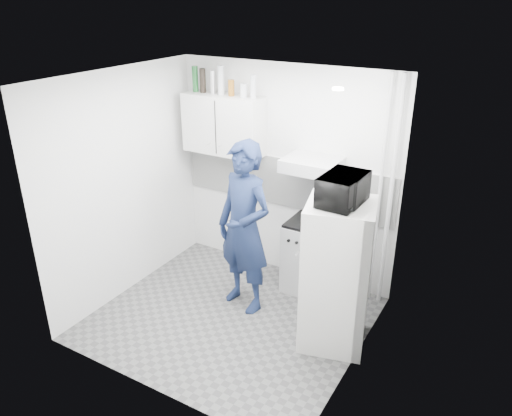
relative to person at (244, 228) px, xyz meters
The scene contains 24 objects.
floor 1.02m from the person, 87.70° to the right, with size 2.80×2.80×0.00m, color #595958.
ceiling 1.66m from the person, 87.70° to the right, with size 2.80×2.80×0.00m, color white.
wall_back 0.99m from the person, 89.20° to the left, with size 2.80×2.80×0.00m, color silver.
wall_left 1.46m from the person, 166.93° to the right, with size 2.60×2.60×0.00m, color silver.
wall_right 1.49m from the person, 12.84° to the right, with size 2.60×2.60×0.00m, color silver.
person is the anchor object (origin of this frame).
stove 1.00m from the person, 54.13° to the left, with size 0.53×0.53×0.85m, color #B8B8B8.
fridge 1.13m from the person, ahead, with size 0.63×0.63×1.53m, color silver.
stove_top 0.84m from the person, 54.13° to the left, with size 0.51×0.51×0.03m, color black.
saucepan 0.81m from the person, 54.68° to the left, with size 0.19×0.19×0.11m, color silver.
microwave 1.32m from the person, ahead, with size 0.34×0.51×0.28m, color black.
bottle_a 1.94m from the person, 146.37° to the left, with size 0.07×0.07×0.30m, color #144C1E.
bottle_b 1.87m from the person, 143.63° to the left, with size 0.07×0.07×0.28m, color black.
bottle_c 1.79m from the person, 139.47° to the left, with size 0.06×0.06×0.27m, color silver.
bottle_d 1.76m from the person, 135.34° to the left, with size 0.07×0.07×0.33m, color #B2B7BC.
canister_a 1.64m from the person, 129.54° to the left, with size 0.07×0.07×0.18m, color brown.
canister_b 1.58m from the person, 121.10° to the left, with size 0.08×0.08×0.16m, color #B2B7BC.
bottle_e 1.59m from the person, 113.55° to the left, with size 0.07×0.07×0.27m, color #B2B7BC.
upper_cabinet 1.37m from the person, 134.39° to the left, with size 1.00×0.35×0.70m, color silver.
range_hood 1.02m from the person, 55.68° to the left, with size 0.60×0.50×0.14m, color #B8B8B8.
backsplash 0.94m from the person, 89.19° to the left, with size 2.74×0.03×0.60m, color white.
pipe_a 1.60m from the person, 32.86° to the left, with size 0.05×0.05×2.60m, color #B8B8B8.
pipe_b 1.50m from the person, 35.41° to the left, with size 0.04×0.04×2.60m, color #B8B8B8.
ceiling_spot_fixture 1.90m from the person, ahead, with size 0.10×0.10×0.02m, color white.
Camera 1 is at (2.53, -3.79, 3.34)m, focal length 35.00 mm.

